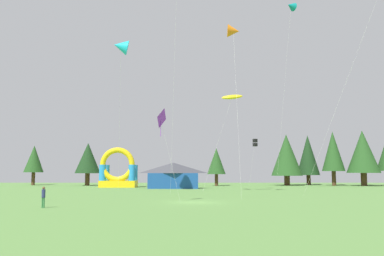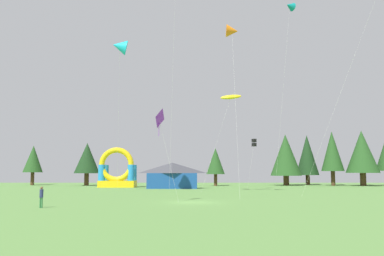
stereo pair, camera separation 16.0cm
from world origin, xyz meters
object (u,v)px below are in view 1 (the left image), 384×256
kite_black_box (254,143)px  festival_tent (172,175)px  kite_yellow_parafoil (231,97)px  kite_orange_delta (232,31)px  kite_cyan_delta (120,46)px  kite_purple_diamond (159,119)px  person_midfield (42,195)px  kite_teal_delta (290,6)px  inflatable_blue_arch (117,174)px

kite_black_box → festival_tent: (-12.68, 3.09, -5.04)m
kite_yellow_parafoil → kite_orange_delta: 9.20m
kite_black_box → kite_cyan_delta: 24.90m
kite_purple_diamond → person_midfield: 11.79m
kite_teal_delta → kite_black_box: (-4.88, 4.61, -19.85)m
kite_yellow_parafoil → festival_tent: (-8.38, 11.48, -10.62)m
kite_purple_diamond → festival_tent: (-0.09, 29.20, -5.42)m
kite_purple_diamond → person_midfield: kite_purple_diamond is taller
kite_cyan_delta → person_midfield: 26.72m
kite_teal_delta → inflatable_blue_arch: kite_teal_delta is taller
kite_cyan_delta → festival_tent: kite_cyan_delta is taller
kite_yellow_parafoil → inflatable_blue_arch: size_ratio=1.96×
person_midfield → inflatable_blue_arch: (-1.25, 38.66, 1.36)m
kite_cyan_delta → person_midfield: kite_cyan_delta is taller
kite_yellow_parafoil → kite_orange_delta: kite_orange_delta is taller
kite_cyan_delta → inflatable_blue_arch: bearing=100.3°
inflatable_blue_arch → kite_cyan_delta: bearing=-79.7°
person_midfield → festival_tent: festival_tent is taller
person_midfield → kite_orange_delta: bearing=-115.2°
kite_purple_diamond → kite_cyan_delta: kite_cyan_delta is taller
kite_purple_diamond → inflatable_blue_arch: kite_purple_diamond is taller
kite_black_box → kite_cyan_delta: size_ratio=0.39×
kite_orange_delta → kite_purple_diamond: bearing=-123.8°
kite_black_box → inflatable_blue_arch: bearing=161.3°
kite_cyan_delta → inflatable_blue_arch: 25.26m
kite_purple_diamond → kite_teal_delta: 33.86m
kite_teal_delta → kite_black_box: bearing=136.7°
kite_purple_diamond → festival_tent: kite_purple_diamond is taller
kite_teal_delta → kite_orange_delta: kite_teal_delta is taller
kite_teal_delta → kite_black_box: size_ratio=3.61×
kite_cyan_delta → kite_black_box: bearing=31.0°
kite_black_box → person_midfield: kite_black_box is taller
kite_purple_diamond → festival_tent: bearing=90.2°
person_midfield → kite_cyan_delta: bearing=-77.3°
kite_purple_diamond → kite_black_box: bearing=64.3°
kite_purple_diamond → inflatable_blue_arch: 35.41m
inflatable_blue_arch → kite_purple_diamond: bearing=-73.9°
kite_purple_diamond → festival_tent: 29.70m
kite_yellow_parafoil → kite_black_box: bearing=62.9°
kite_purple_diamond → kite_black_box: kite_purple_diamond is taller
kite_yellow_parafoil → kite_cyan_delta: kite_cyan_delta is taller
kite_cyan_delta → kite_teal_delta: bearing=15.8°
person_midfield → inflatable_blue_arch: bearing=-69.2°
kite_orange_delta → inflatable_blue_arch: kite_orange_delta is taller
kite_yellow_parafoil → kite_purple_diamond: 20.24m
kite_orange_delta → inflatable_blue_arch: bearing=129.1°
inflatable_blue_arch → festival_tent: inflatable_blue_arch is taller
kite_cyan_delta → person_midfield: (-2.19, -19.80, -17.81)m
kite_orange_delta → festival_tent: (-8.05, 17.31, -17.74)m
kite_orange_delta → inflatable_blue_arch: size_ratio=3.05×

